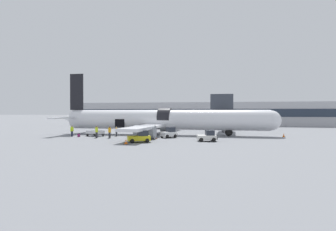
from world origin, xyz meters
name	(u,v)px	position (x,y,z in m)	size (l,w,h in m)	color
ground_plane	(165,137)	(0.00, 0.00, 0.00)	(500.00, 500.00, 0.00)	slate
terminal_strip	(199,114)	(0.00, 44.54, 3.34)	(75.56, 11.48, 6.67)	#B2B2B7
jet_bridge_stub	(223,105)	(8.61, 11.72, 5.25)	(3.86, 13.43, 7.06)	#4C4C51
airplane	(162,120)	(-1.50, 4.35, 2.54)	(38.43, 30.48, 11.00)	silver
baggage_tug_lead	(208,136)	(7.17, -4.90, 0.65)	(2.92, 2.50, 1.52)	silver
baggage_tug_mid	(169,133)	(0.89, -0.77, 0.69)	(2.58, 2.64, 1.66)	white
baggage_tug_rear	(140,137)	(-1.38, -8.37, 0.68)	(3.31, 2.69, 1.58)	yellow
baggage_cart_loading	(96,133)	(-11.50, -0.68, 0.48)	(3.67, 2.50, 0.95)	silver
ground_crew_loader_a	(97,132)	(-9.98, -3.44, 0.98)	(0.59, 0.59, 1.86)	#2D2D33
ground_crew_loader_b	(110,132)	(-7.88, -3.35, 0.95)	(0.57, 0.59, 1.81)	#2D2D33
ground_crew_driver	(72,131)	(-15.02, -2.01, 0.94)	(0.53, 0.62, 1.79)	#1E2338
ground_crew_supervisor	(116,131)	(-8.18, 0.09, 0.83)	(0.51, 0.51, 1.58)	#2D2D33
suitcase_on_tarmac_upright	(79,135)	(-13.53, -2.51, 0.24)	(0.34, 0.28, 0.59)	#721951
safety_cone_nose	(284,135)	(18.35, 4.09, 0.29)	(0.51, 0.51, 0.63)	black
safety_cone_engine_left	(126,142)	(-2.38, -10.88, 0.31)	(0.63, 0.63, 0.66)	black
safety_cone_wingtip	(155,136)	(-0.78, -3.02, 0.37)	(0.61, 0.61, 0.79)	black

